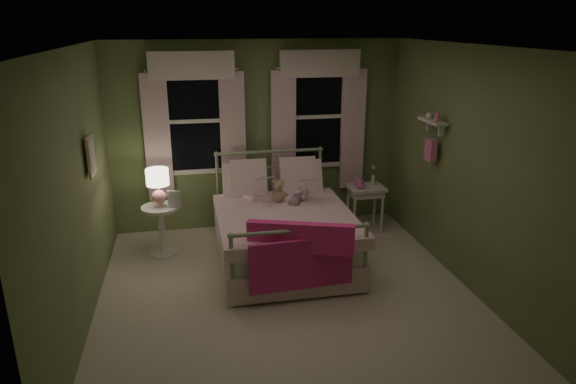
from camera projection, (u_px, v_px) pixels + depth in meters
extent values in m
plane|color=beige|center=(287.00, 294.00, 5.58)|extent=(4.20, 4.20, 0.00)
plane|color=white|center=(287.00, 46.00, 4.75)|extent=(4.20, 4.20, 0.00)
plane|color=#738C54|center=(258.00, 136.00, 7.12)|extent=(4.00, 0.00, 4.00)
plane|color=#738C54|center=(352.00, 277.00, 3.21)|extent=(4.00, 0.00, 4.00)
plane|color=#738C54|center=(78.00, 192.00, 4.80)|extent=(0.00, 4.20, 4.20)
plane|color=#738C54|center=(468.00, 169.00, 5.54)|extent=(0.00, 4.20, 4.20)
cube|color=white|center=(283.00, 229.00, 6.23)|extent=(1.44, 1.94, 0.26)
cube|color=white|center=(283.00, 247.00, 6.31)|extent=(1.54, 2.02, 0.30)
cube|color=white|center=(285.00, 220.00, 6.04)|extent=(1.58, 1.75, 0.14)
cylinder|color=#9EB793|center=(226.00, 243.00, 6.14)|extent=(0.04, 1.90, 0.04)
cylinder|color=#9EB793|center=(337.00, 234.00, 6.40)|extent=(0.04, 1.90, 0.04)
cylinder|color=#9EB793|center=(218.00, 195.00, 6.96)|extent=(0.04, 0.04, 1.15)
cylinder|color=#9EB793|center=(319.00, 189.00, 7.22)|extent=(0.04, 0.04, 1.15)
sphere|color=#9EB793|center=(216.00, 154.00, 6.77)|extent=(0.07, 0.07, 0.07)
sphere|color=#9EB793|center=(320.00, 149.00, 7.04)|extent=(0.07, 0.07, 0.07)
cylinder|color=#9EB793|center=(269.00, 152.00, 6.90)|extent=(1.42, 0.04, 0.04)
cylinder|color=#9EB793|center=(269.00, 167.00, 6.97)|extent=(1.38, 0.03, 0.03)
cylinder|color=#9EB793|center=(232.00, 272.00, 5.21)|extent=(0.04, 0.04, 0.80)
cylinder|color=#9EB793|center=(365.00, 260.00, 5.47)|extent=(0.04, 0.04, 0.80)
sphere|color=#9EB793|center=(231.00, 236.00, 5.08)|extent=(0.07, 0.07, 0.07)
sphere|color=#9EB793|center=(367.00, 225.00, 5.34)|extent=(0.07, 0.07, 0.07)
cylinder|color=#9EB793|center=(300.00, 231.00, 5.21)|extent=(1.42, 0.04, 0.04)
cube|color=white|center=(244.00, 184.00, 6.69)|extent=(0.55, 0.32, 0.57)
cube|color=white|center=(301.00, 181.00, 6.84)|extent=(0.55, 0.32, 0.57)
cube|color=white|center=(248.00, 178.00, 6.68)|extent=(0.48, 0.30, 0.51)
cube|color=white|center=(297.00, 175.00, 6.80)|extent=(0.48, 0.30, 0.51)
cube|color=#F8308C|center=(300.00, 238.00, 5.24)|extent=(1.07, 0.45, 0.32)
cube|color=#DA2A81|center=(302.00, 265.00, 5.26)|extent=(1.10, 0.10, 0.55)
imported|color=#F7D1DD|center=(254.00, 180.00, 6.44)|extent=(0.31, 0.26, 0.71)
imported|color=#F7D1DD|center=(298.00, 176.00, 6.54)|extent=(0.45, 0.41, 0.76)
imported|color=beige|center=(257.00, 183.00, 6.20)|extent=(0.22, 0.15, 0.26)
imported|color=beige|center=(302.00, 184.00, 6.31)|extent=(0.20, 0.12, 0.26)
sphere|color=tan|center=(278.00, 196.00, 6.41)|extent=(0.17, 0.17, 0.17)
sphere|color=tan|center=(279.00, 185.00, 6.35)|extent=(0.12, 0.12, 0.12)
sphere|color=tan|center=(275.00, 181.00, 6.32)|extent=(0.05, 0.05, 0.05)
sphere|color=tan|center=(282.00, 181.00, 6.34)|extent=(0.05, 0.05, 0.05)
sphere|color=tan|center=(272.00, 195.00, 6.36)|extent=(0.07, 0.07, 0.07)
sphere|color=tan|center=(285.00, 194.00, 6.39)|extent=(0.07, 0.07, 0.07)
sphere|color=#8C6B51|center=(279.00, 187.00, 6.30)|extent=(0.04, 0.04, 0.04)
cylinder|color=white|center=(160.00, 208.00, 6.33)|extent=(0.46, 0.46, 0.04)
cylinder|color=white|center=(162.00, 231.00, 6.43)|extent=(0.08, 0.08, 0.60)
cylinder|color=white|center=(164.00, 253.00, 6.53)|extent=(0.34, 0.34, 0.03)
sphere|color=#E48F87|center=(159.00, 197.00, 6.29)|extent=(0.18, 0.18, 0.18)
cylinder|color=pink|center=(158.00, 188.00, 6.25)|extent=(0.03, 0.03, 0.11)
cylinder|color=#FFEAC6|center=(157.00, 177.00, 6.20)|extent=(0.27, 0.27, 0.20)
imported|color=beige|center=(168.00, 207.00, 6.27)|extent=(0.22, 0.26, 0.02)
cube|color=white|center=(366.00, 188.00, 7.09)|extent=(0.50, 0.40, 0.04)
cube|color=white|center=(366.00, 193.00, 7.11)|extent=(0.44, 0.34, 0.08)
cylinder|color=white|center=(354.00, 214.00, 7.02)|extent=(0.04, 0.04, 0.60)
cylinder|color=white|center=(382.00, 212.00, 7.09)|extent=(0.04, 0.04, 0.60)
cylinder|color=white|center=(348.00, 207.00, 7.30)|extent=(0.04, 0.04, 0.60)
cylinder|color=white|center=(374.00, 205.00, 7.37)|extent=(0.04, 0.04, 0.60)
sphere|color=pink|center=(359.00, 183.00, 7.05)|extent=(0.14, 0.14, 0.14)
cube|color=pink|center=(361.00, 186.00, 6.97)|extent=(0.11, 0.06, 0.04)
cylinder|color=white|center=(373.00, 180.00, 7.13)|extent=(0.05, 0.05, 0.14)
cylinder|color=#4C7F3F|center=(374.00, 172.00, 7.10)|extent=(0.01, 0.01, 0.12)
sphere|color=pink|center=(374.00, 168.00, 7.08)|extent=(0.06, 0.06, 0.06)
cube|color=black|center=(195.00, 121.00, 6.87)|extent=(0.76, 0.02, 1.35)
cube|color=white|center=(192.00, 68.00, 6.63)|extent=(0.84, 0.05, 0.06)
cube|color=white|center=(198.00, 171.00, 7.07)|extent=(0.84, 0.05, 0.06)
cube|color=white|center=(164.00, 122.00, 6.78)|extent=(0.06, 0.05, 1.40)
cube|color=white|center=(225.00, 120.00, 6.92)|extent=(0.06, 0.05, 1.40)
cube|color=white|center=(195.00, 121.00, 6.85)|extent=(0.76, 0.04, 0.05)
cube|color=silver|center=(157.00, 138.00, 6.78)|extent=(0.34, 0.06, 1.70)
cube|color=silver|center=(233.00, 135.00, 6.96)|extent=(0.34, 0.06, 1.70)
cube|color=white|center=(192.00, 66.00, 6.56)|extent=(1.10, 0.08, 0.36)
cylinder|color=white|center=(192.00, 70.00, 6.61)|extent=(1.20, 0.03, 0.03)
cube|color=black|center=(318.00, 116.00, 7.18)|extent=(0.76, 0.02, 1.35)
cube|color=white|center=(319.00, 65.00, 6.94)|extent=(0.84, 0.05, 0.06)
cube|color=white|center=(317.00, 165.00, 7.39)|extent=(0.84, 0.05, 0.06)
cube|color=white|center=(290.00, 118.00, 7.09)|extent=(0.06, 0.05, 1.40)
cube|color=white|center=(345.00, 116.00, 7.24)|extent=(0.06, 0.05, 1.40)
cube|color=white|center=(318.00, 117.00, 7.17)|extent=(0.76, 0.04, 0.05)
cube|color=white|center=(283.00, 133.00, 7.09)|extent=(0.34, 0.06, 1.70)
cube|color=white|center=(353.00, 130.00, 7.28)|extent=(0.34, 0.06, 1.70)
cube|color=white|center=(320.00, 63.00, 6.87)|extent=(1.10, 0.08, 0.36)
cylinder|color=white|center=(319.00, 68.00, 6.93)|extent=(1.20, 0.03, 0.03)
cube|color=white|center=(433.00, 121.00, 6.04)|extent=(0.15, 0.50, 0.03)
cube|color=white|center=(441.00, 130.00, 5.94)|extent=(0.06, 0.03, 0.14)
cube|color=white|center=(429.00, 125.00, 6.21)|extent=(0.06, 0.03, 0.14)
cylinder|color=pink|center=(437.00, 117.00, 5.93)|extent=(0.06, 0.06, 0.10)
sphere|color=white|center=(429.00, 116.00, 6.12)|extent=(0.08, 0.08, 0.08)
cube|color=pink|center=(431.00, 150.00, 6.15)|extent=(0.08, 0.18, 0.26)
cube|color=beige|center=(91.00, 156.00, 5.30)|extent=(0.03, 0.32, 0.42)
cube|color=silver|center=(92.00, 156.00, 5.30)|extent=(0.01, 0.25, 0.34)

